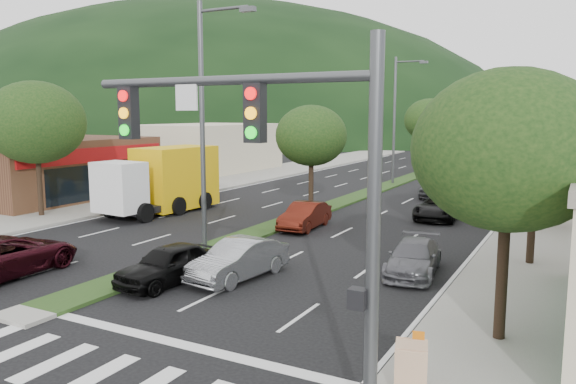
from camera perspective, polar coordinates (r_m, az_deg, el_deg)
The scene contains 29 objects.
ground at distance 18.00m, azimuth -24.08°, elevation -11.14°, with size 160.00×160.00×0.00m, color black.
sidewalk_right at distance 35.70m, azimuth 25.96°, elevation -1.83°, with size 5.00×90.00×0.15m, color gray.
sidewalk_left at distance 44.55m, azimuth -8.85°, elevation 0.71°, with size 6.00×90.00×0.15m, color gray.
median at distance 40.99m, azimuth 8.45°, elevation 0.07°, with size 1.60×56.00×0.12m, color #1E3915.
traffic_signal at distance 9.91m, azimuth 0.13°, elevation 1.90°, with size 6.12×0.40×7.00m.
shop_left at distance 41.02m, azimuth -23.56°, elevation 2.23°, with size 10.15×12.00×4.00m.
bldg_left_far at distance 55.09m, azimuth -8.25°, elevation 4.44°, with size 9.00×14.00×4.60m, color beige.
hill_far at distance 152.52m, azimuth -9.76°, elevation 5.82°, with size 176.00×132.00×82.00m, color black.
tree_r_a at distance 14.36m, azimuth 21.53°, elevation 3.96°, with size 4.60×4.60×6.63m.
tree_r_b at distance 22.31m, azimuth 24.03°, elevation 5.65°, with size 4.80×4.80×6.94m.
tree_r_c at distance 30.30m, azimuth 25.16°, elevation 5.49°, with size 4.40×4.40×6.48m.
tree_r_d at distance 40.27m, azimuth 26.01°, elevation 6.51°, with size 5.00×5.00×7.17m.
tree_r_e at distance 50.27m, azimuth 26.47°, elevation 6.30°, with size 4.60×4.60×6.71m.
tree_med_near at distance 31.39m, azimuth 2.38°, elevation 5.73°, with size 4.00×4.00×6.02m.
tree_med_far at distance 55.93m, azimuth 14.17°, elevation 7.11°, with size 4.80×4.80×6.94m.
tree_l_a at distance 33.08m, azimuth -24.24°, elevation 6.46°, with size 5.20×5.20×7.25m.
streetlight_near at distance 22.67m, azimuth -8.31°, elevation 7.67°, with size 2.60×0.25×10.00m.
streetlight_mid at distance 45.28m, azimuth 11.01°, elevation 7.77°, with size 2.60×0.25×10.00m.
sedan_silver at distance 19.56m, azimuth -5.03°, elevation -6.86°, with size 1.44×4.12×1.36m, color #95979B.
suv_maroon at distance 22.21m, azimuth -26.76°, elevation -5.77°, with size 2.42×5.24×1.46m, color black.
car_queue_a at distance 19.39m, azimuth -11.99°, elevation -7.17°, with size 1.58×3.93×1.34m, color black.
car_queue_b at distance 20.58m, azimuth 12.64°, elevation -6.52°, with size 1.66×4.09×1.19m, color #56565B.
car_queue_c at distance 27.78m, azimuth 1.72°, elevation -2.42°, with size 1.38×3.95×1.30m, color #51170D.
car_queue_d at distance 31.32m, azimuth 15.12°, elevation -1.55°, with size 2.08×4.52×1.26m, color black.
car_queue_e at distance 39.39m, azimuth 14.82°, elevation 0.58°, with size 1.79×4.44×1.51m, color #414246.
car_queue_f at distance 55.19m, azimuth 22.49°, elevation 2.24°, with size 1.91×4.71×1.37m, color black.
box_truck at distance 32.99m, azimuth -12.42°, elevation 1.01°, with size 3.34×7.71×3.72m.
motorhome at distance 44.45m, azimuth 18.98°, elevation 2.36°, with size 2.74×8.01×3.04m.
a_frame_sign at distance 11.86m, azimuth 12.40°, elevation -16.72°, with size 0.79×0.85×1.41m.
Camera 1 is at (13.67, -10.23, 5.71)m, focal length 35.00 mm.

